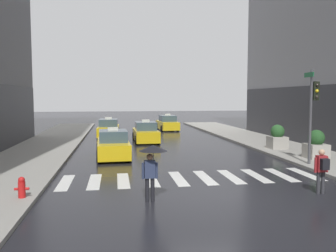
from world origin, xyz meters
TOP-DOWN VIEW (x-y plane):
  - ground_plane at (0.00, 0.00)m, footprint 160.00×160.00m
  - crosswalk_markings at (0.00, 3.00)m, footprint 11.30×2.80m
  - traffic_light_pole at (6.62, 4.57)m, footprint 0.44×0.84m
  - taxi_lead at (-3.45, 8.92)m, footprint 2.08×4.61m
  - taxi_second at (-0.90, 15.82)m, footprint 1.97×4.56m
  - taxi_third at (-3.89, 19.90)m, footprint 2.04×4.59m
  - taxi_fourth at (2.35, 25.57)m, footprint 2.10×4.62m
  - pedestrian_with_umbrella at (-2.09, -0.17)m, footprint 0.96×0.96m
  - pedestrian_with_backpack at (4.16, -0.17)m, footprint 0.55×0.43m
  - fire_hydrant at (-6.47, 0.45)m, footprint 0.48×0.24m
  - planter_near_corner at (7.82, 6.05)m, footprint 1.10×1.10m
  - planter_mid_block at (7.40, 9.89)m, footprint 1.10×1.10m

SIDE VIEW (x-z plane):
  - ground_plane at x=0.00m, z-range 0.00..0.00m
  - crosswalk_markings at x=0.00m, z-range 0.00..0.01m
  - fire_hydrant at x=-6.47m, z-range 0.15..0.87m
  - taxi_lead at x=-3.45m, z-range -0.18..1.63m
  - taxi_second at x=-0.90m, z-range -0.18..1.63m
  - taxi_third at x=-3.89m, z-range -0.18..1.63m
  - taxi_fourth at x=2.35m, z-range -0.18..1.63m
  - planter_near_corner at x=7.82m, z-range 0.07..1.67m
  - planter_mid_block at x=7.40m, z-range 0.07..1.67m
  - pedestrian_with_backpack at x=4.16m, z-range 0.15..1.80m
  - pedestrian_with_umbrella at x=-2.09m, z-range 0.55..2.49m
  - traffic_light_pole at x=6.62m, z-range 0.86..5.66m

